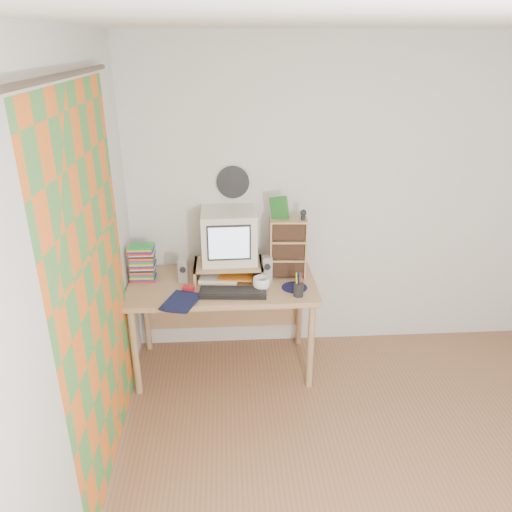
{
  "coord_description": "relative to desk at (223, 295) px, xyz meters",
  "views": [
    {
      "loc": [
        -0.98,
        -1.98,
        2.43
      ],
      "look_at": [
        -0.78,
        1.33,
        0.99
      ],
      "focal_mm": 35.0,
      "sensor_mm": 36.0,
      "label": 1
    }
  ],
  "objects": [
    {
      "name": "diary",
      "position": [
        -0.38,
        -0.33,
        0.16
      ],
      "size": [
        0.31,
        0.27,
        0.05
      ],
      "primitive_type": "imported",
      "rotation": [
        0.0,
        0.0,
        -0.34
      ],
      "color": "#0E1334",
      "rests_on": "desk"
    },
    {
      "name": "mousepad",
      "position": [
        0.53,
        -0.17,
        0.14
      ],
      "size": [
        0.22,
        0.22,
        0.0
      ],
      "primitive_type": "cylinder",
      "rotation": [
        0.0,
        0.0,
        0.17
      ],
      "color": "#0F0F34",
      "rests_on": "desk"
    },
    {
      "name": "red_box",
      "position": [
        -0.24,
        -0.19,
        0.15
      ],
      "size": [
        0.09,
        0.07,
        0.04
      ],
      "primitive_type": "cube",
      "rotation": [
        0.0,
        0.0,
        -0.34
      ],
      "color": "red",
      "rests_on": "desk"
    },
    {
      "name": "pen_cup",
      "position": [
        0.54,
        -0.3,
        0.2
      ],
      "size": [
        0.08,
        0.08,
        0.14
      ],
      "primitive_type": null,
      "rotation": [
        0.0,
        0.0,
        0.18
      ],
      "color": "black",
      "rests_on": "desk"
    },
    {
      "name": "desk",
      "position": [
        0.0,
        0.0,
        0.0
      ],
      "size": [
        1.4,
        0.7,
        0.75
      ],
      "color": "tan",
      "rests_on": "floor"
    },
    {
      "name": "floor",
      "position": [
        1.03,
        -1.44,
        -0.62
      ],
      "size": [
        3.5,
        3.5,
        0.0
      ],
      "primitive_type": "plane",
      "color": "#8A6241",
      "rests_on": "ground"
    },
    {
      "name": "crt_monitor",
      "position": [
        0.06,
        0.09,
        0.45
      ],
      "size": [
        0.42,
        0.42,
        0.39
      ],
      "primitive_type": "cube",
      "rotation": [
        0.0,
        0.0,
        0.03
      ],
      "color": "beige",
      "rests_on": "monitor_riser"
    },
    {
      "name": "speaker_left",
      "position": [
        -0.29,
        -0.03,
        0.23
      ],
      "size": [
        0.08,
        0.08,
        0.18
      ],
      "primitive_type": "cube",
      "rotation": [
        0.0,
        0.0,
        -0.11
      ],
      "color": "#9E9DA2",
      "rests_on": "desk"
    },
    {
      "name": "monitor_riser",
      "position": [
        0.05,
        0.04,
        0.23
      ],
      "size": [
        0.52,
        0.3,
        0.12
      ],
      "color": "tan",
      "rests_on": "desk"
    },
    {
      "name": "speaker_right",
      "position": [
        0.34,
        -0.03,
        0.23
      ],
      "size": [
        0.08,
        0.08,
        0.19
      ],
      "primitive_type": "cube",
      "rotation": [
        0.0,
        0.0,
        0.1
      ],
      "color": "#9E9DA2",
      "rests_on": "desk"
    },
    {
      "name": "cd_rack",
      "position": [
        0.5,
        0.04,
        0.36
      ],
      "size": [
        0.28,
        0.16,
        0.46
      ],
      "primitive_type": "cube",
      "rotation": [
        0.0,
        0.0,
        -0.06
      ],
      "color": "tan",
      "rests_on": "desk"
    },
    {
      "name": "curtain",
      "position": [
        -0.68,
        -0.96,
        0.53
      ],
      "size": [
        0.0,
        2.2,
        2.2
      ],
      "primitive_type": "plane",
      "rotation": [
        1.57,
        0.0,
        1.57
      ],
      "color": "orange",
      "rests_on": "left_wall"
    },
    {
      "name": "papers",
      "position": [
        0.03,
        0.01,
        0.15
      ],
      "size": [
        0.32,
        0.25,
        0.04
      ],
      "primitive_type": null,
      "rotation": [
        0.0,
        0.0,
        -0.14
      ],
      "color": "white",
      "rests_on": "desk"
    },
    {
      "name": "mug",
      "position": [
        0.29,
        -0.2,
        0.18
      ],
      "size": [
        0.15,
        0.15,
        0.1
      ],
      "primitive_type": "imported",
      "rotation": [
        0.0,
        0.0,
        -0.16
      ],
      "color": "white",
      "rests_on": "desk"
    },
    {
      "name": "webcam",
      "position": [
        0.61,
        0.02,
        0.63
      ],
      "size": [
        0.05,
        0.05,
        0.08
      ],
      "primitive_type": null,
      "rotation": [
        0.0,
        0.0,
        0.12
      ],
      "color": "black",
      "rests_on": "cd_rack"
    },
    {
      "name": "dvd_stack",
      "position": [
        -0.59,
        0.03,
        0.26
      ],
      "size": [
        0.18,
        0.13,
        0.25
      ],
      "primitive_type": null,
      "rotation": [
        0.0,
        0.0,
        -0.01
      ],
      "color": "brown",
      "rests_on": "desk"
    },
    {
      "name": "back_wall",
      "position": [
        1.03,
        0.31,
        0.63
      ],
      "size": [
        3.5,
        0.0,
        3.5
      ],
      "primitive_type": "plane",
      "rotation": [
        1.57,
        0.0,
        0.0
      ],
      "color": "silver",
      "rests_on": "floor"
    },
    {
      "name": "keyboard",
      "position": [
        0.08,
        -0.26,
        0.15
      ],
      "size": [
        0.49,
        0.19,
        0.03
      ],
      "primitive_type": "cube",
      "rotation": [
        0.0,
        0.0,
        -0.07
      ],
      "color": "black",
      "rests_on": "desk"
    },
    {
      "name": "left_wall",
      "position": [
        -0.72,
        -1.44,
        0.63
      ],
      "size": [
        0.0,
        3.5,
        3.5
      ],
      "primitive_type": "plane",
      "rotation": [
        1.57,
        0.0,
        1.57
      ],
      "color": "silver",
      "rests_on": "floor"
    },
    {
      "name": "wall_disc",
      "position": [
        0.1,
        0.29,
        0.81
      ],
      "size": [
        0.25,
        0.02,
        0.25
      ],
      "primitive_type": "cylinder",
      "rotation": [
        1.57,
        0.0,
        0.0
      ],
      "color": "black",
      "rests_on": "back_wall"
    },
    {
      "name": "ceiling",
      "position": [
        1.03,
        -1.44,
        1.88
      ],
      "size": [
        3.5,
        3.5,
        0.0
      ],
      "primitive_type": "plane",
      "rotation": [
        3.14,
        0.0,
        0.0
      ],
      "color": "white",
      "rests_on": "back_wall"
    },
    {
      "name": "game_box",
      "position": [
        0.43,
        0.06,
        0.68
      ],
      "size": [
        0.13,
        0.06,
        0.17
      ],
      "primitive_type": "cube",
      "rotation": [
        0.0,
        0.0,
        -0.23
      ],
      "color": "#19571D",
      "rests_on": "cd_rack"
    }
  ]
}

